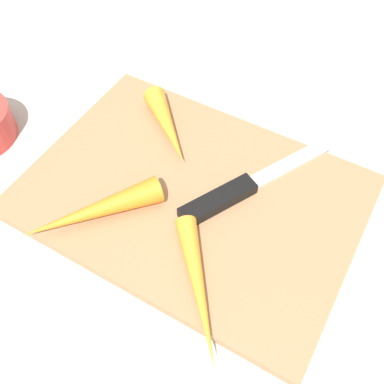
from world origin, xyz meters
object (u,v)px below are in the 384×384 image
cutting_board (192,195)px  carrot_medium (93,211)px  knife (230,192)px  carrot_shortest (168,126)px  carrot_longest (199,288)px

cutting_board → carrot_medium: carrot_medium is taller
knife → carrot_shortest: bearing=94.7°
carrot_shortest → cutting_board: bearing=-0.8°
knife → carrot_medium: size_ratio=1.28×
carrot_longest → carrot_medium: size_ratio=1.02×
carrot_shortest → carrot_medium: 0.14m
carrot_longest → cutting_board: bearing=173.1°
cutting_board → knife: (-0.04, -0.02, 0.01)m
carrot_longest → carrot_medium: carrot_medium is taller
carrot_longest → carrot_shortest: bearing=179.8°
cutting_board → carrot_shortest: (0.07, -0.06, 0.02)m
knife → carrot_medium: carrot_medium is taller
knife → carrot_longest: 0.12m
cutting_board → knife: 0.04m
carrot_shortest → carrot_medium: size_ratio=0.80×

